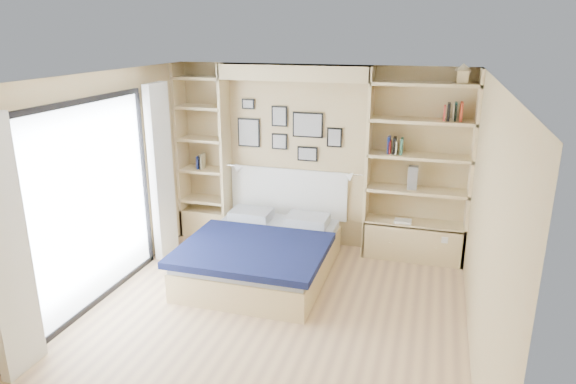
% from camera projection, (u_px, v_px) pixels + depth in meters
% --- Properties ---
extents(ground, '(4.50, 4.50, 0.00)m').
position_uv_depth(ground, '(267.00, 324.00, 5.34)').
color(ground, '#DAB480').
rests_on(ground, ground).
extents(room_shell, '(4.50, 4.50, 4.50)m').
position_uv_depth(room_shell, '(276.00, 182.00, 6.51)').
color(room_shell, tan).
rests_on(room_shell, ground).
extents(bed, '(1.69, 2.19, 1.07)m').
position_uv_depth(bed, '(263.00, 253.00, 6.38)').
color(bed, beige).
rests_on(bed, ground).
extents(photo_gallery, '(1.48, 0.02, 0.82)m').
position_uv_depth(photo_gallery, '(286.00, 131.00, 7.01)').
color(photo_gallery, black).
rests_on(photo_gallery, ground).
extents(reading_lamps, '(1.92, 0.12, 0.15)m').
position_uv_depth(reading_lamps, '(292.00, 171.00, 6.92)').
color(reading_lamps, silver).
rests_on(reading_lamps, ground).
extents(shelf_decor, '(3.59, 0.23, 2.03)m').
position_uv_depth(shelf_decor, '(401.00, 133.00, 6.43)').
color(shelf_decor, '#A51E1E').
rests_on(shelf_decor, ground).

